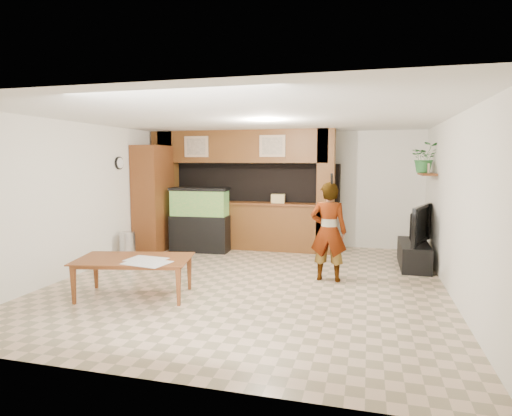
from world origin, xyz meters
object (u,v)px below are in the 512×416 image
(television, at_px, (415,224))
(dining_table, at_px, (134,278))
(aquarium, at_px, (200,220))
(pantry_cabinet, at_px, (153,198))
(person, at_px, (328,232))

(television, bearing_deg, dining_table, 145.08)
(aquarium, bearing_deg, pantry_cabinet, -177.66)
(person, height_order, dining_table, person)
(person, bearing_deg, television, -136.54)
(dining_table, bearing_deg, aquarium, 82.66)
(pantry_cabinet, distance_m, dining_table, 3.42)
(pantry_cabinet, bearing_deg, aquarium, 5.54)
(pantry_cabinet, xyz_separation_m, person, (3.90, -1.46, -0.33))
(aquarium, xyz_separation_m, television, (4.32, -0.25, 0.13))
(pantry_cabinet, height_order, dining_table, pantry_cabinet)
(pantry_cabinet, distance_m, person, 4.18)
(pantry_cabinet, distance_m, aquarium, 1.13)
(television, relative_size, dining_table, 0.75)
(television, relative_size, person, 0.75)
(pantry_cabinet, bearing_deg, television, -1.61)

